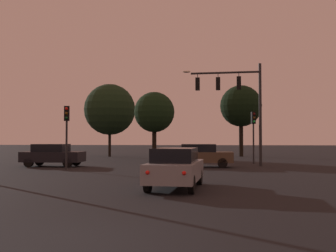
# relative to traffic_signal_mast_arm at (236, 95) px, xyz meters

# --- Properties ---
(ground_plane) EXTENTS (168.00, 168.00, 0.00)m
(ground_plane) POSITION_rel_traffic_signal_mast_arm_xyz_m (-4.41, 4.69, -4.93)
(ground_plane) COLOR black
(ground_plane) RESTS_ON ground
(traffic_signal_mast_arm) EXTENTS (5.45, 0.64, 7.07)m
(traffic_signal_mast_arm) POSITION_rel_traffic_signal_mast_arm_xyz_m (0.00, 0.00, 0.00)
(traffic_signal_mast_arm) COLOR #232326
(traffic_signal_mast_arm) RESTS_ON ground
(traffic_light_corner_left) EXTENTS (0.35, 0.38, 3.85)m
(traffic_light_corner_left) POSITION_rel_traffic_signal_mast_arm_xyz_m (-10.46, -4.43, -2.19)
(traffic_light_corner_left) COLOR #232326
(traffic_light_corner_left) RESTS_ON ground
(traffic_light_corner_right) EXTENTS (0.36, 0.38, 3.89)m
(traffic_light_corner_right) POSITION_rel_traffic_signal_mast_arm_xyz_m (1.48, 2.23, -2.15)
(traffic_light_corner_right) COLOR #232326
(traffic_light_corner_right) RESTS_ON ground
(car_nearside_lane) EXTENTS (2.09, 4.20, 1.52)m
(car_nearside_lane) POSITION_rel_traffic_signal_mast_arm_xyz_m (-3.35, -12.28, -4.13)
(car_nearside_lane) COLOR gray
(car_nearside_lane) RESTS_ON ground
(car_crossing_left) EXTENTS (4.28, 1.97, 1.52)m
(car_crossing_left) POSITION_rel_traffic_signal_mast_arm_xyz_m (-2.44, -1.16, -4.13)
(car_crossing_left) COLOR #473828
(car_crossing_left) RESTS_ON ground
(car_crossing_right) EXTENTS (4.11, 1.86, 1.52)m
(car_crossing_right) POSITION_rel_traffic_signal_mast_arm_xyz_m (-12.42, -1.71, -4.13)
(car_crossing_right) COLOR black
(car_crossing_right) RESTS_ON ground
(tree_behind_sign) EXTENTS (4.42, 4.42, 7.59)m
(tree_behind_sign) POSITION_rel_traffic_signal_mast_arm_xyz_m (1.78, 14.31, 0.43)
(tree_behind_sign) COLOR black
(tree_behind_sign) RESTS_ON ground
(tree_left_far) EXTENTS (5.39, 5.39, 7.68)m
(tree_left_far) POSITION_rel_traffic_signal_mast_arm_xyz_m (-12.09, 12.74, 0.05)
(tree_left_far) COLOR black
(tree_left_far) RESTS_ON ground
(tree_center_horizon) EXTENTS (3.44, 3.44, 5.87)m
(tree_center_horizon) POSITION_rel_traffic_signal_mast_arm_xyz_m (-6.40, 5.38, -0.81)
(tree_center_horizon) COLOR black
(tree_center_horizon) RESTS_ON ground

